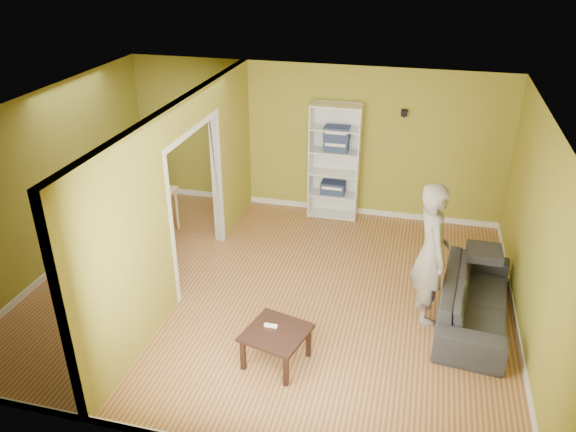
# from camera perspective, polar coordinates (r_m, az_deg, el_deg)

# --- Properties ---
(room_shell) EXTENTS (6.50, 6.50, 6.50)m
(room_shell) POSITION_cam_1_polar(r_m,az_deg,el_deg) (7.27, -1.91, 0.89)
(room_shell) COLOR #B7814D
(room_shell) RESTS_ON ground
(partition) EXTENTS (0.22, 5.50, 2.60)m
(partition) POSITION_cam_1_polar(r_m,az_deg,el_deg) (7.66, -10.59, 1.83)
(partition) COLOR olive
(partition) RESTS_ON ground
(wall_speaker) EXTENTS (0.10, 0.10, 0.10)m
(wall_speaker) POSITION_cam_1_polar(r_m,az_deg,el_deg) (9.34, 11.73, 10.23)
(wall_speaker) COLOR black
(wall_speaker) RESTS_ON room_shell
(sofa) EXTENTS (2.18, 1.10, 0.80)m
(sofa) POSITION_cam_1_polar(r_m,az_deg,el_deg) (7.55, 18.54, -7.47)
(sofa) COLOR #2B2B32
(sofa) RESTS_ON ground
(person) EXTENTS (0.94, 0.82, 2.20)m
(person) POSITION_cam_1_polar(r_m,az_deg,el_deg) (7.09, 14.50, -2.55)
(person) COLOR slate
(person) RESTS_ON ground
(bookshelf) EXTENTS (0.85, 0.37, 2.01)m
(bookshelf) POSITION_cam_1_polar(r_m,az_deg,el_deg) (9.64, 4.80, 5.59)
(bookshelf) COLOR white
(bookshelf) RESTS_ON ground
(paper_box_navy_a) EXTENTS (0.41, 0.27, 0.21)m
(paper_box_navy_a) POSITION_cam_1_polar(r_m,az_deg,el_deg) (9.78, 4.61, 2.89)
(paper_box_navy_a) COLOR navy
(paper_box_navy_a) RESTS_ON bookshelf
(paper_box_navy_b) EXTENTS (0.41, 0.26, 0.21)m
(paper_box_navy_b) POSITION_cam_1_polar(r_m,az_deg,el_deg) (9.49, 4.92, 7.22)
(paper_box_navy_b) COLOR navy
(paper_box_navy_b) RESTS_ON bookshelf
(paper_box_navy_c) EXTENTS (0.42, 0.27, 0.22)m
(paper_box_navy_c) POSITION_cam_1_polar(r_m,az_deg,el_deg) (9.41, 5.00, 8.47)
(paper_box_navy_c) COLOR #101B4C
(paper_box_navy_c) RESTS_ON bookshelf
(coffee_table) EXTENTS (0.67, 0.67, 0.44)m
(coffee_table) POSITION_cam_1_polar(r_m,az_deg,el_deg) (6.53, -1.20, -12.10)
(coffee_table) COLOR black
(coffee_table) RESTS_ON ground
(game_controller) EXTENTS (0.15, 0.04, 0.03)m
(game_controller) POSITION_cam_1_polar(r_m,az_deg,el_deg) (6.54, -1.76, -11.07)
(game_controller) COLOR white
(game_controller) RESTS_ON coffee_table
(dining_table) EXTENTS (1.22, 0.82, 0.77)m
(dining_table) POSITION_cam_1_polar(r_m,az_deg,el_deg) (9.35, -15.42, 1.86)
(dining_table) COLOR #E2BE8B
(dining_table) RESTS_ON ground
(chair_left) EXTENTS (0.51, 0.51, 0.86)m
(chair_left) POSITION_cam_1_polar(r_m,az_deg,el_deg) (9.84, -18.67, 1.03)
(chair_left) COLOR tan
(chair_left) RESTS_ON ground
(chair_near) EXTENTS (0.55, 0.55, 1.02)m
(chair_near) POSITION_cam_1_polar(r_m,az_deg,el_deg) (8.98, -16.79, -0.65)
(chair_near) COLOR tan
(chair_near) RESTS_ON ground
(chair_far) EXTENTS (0.51, 0.51, 0.94)m
(chair_far) POSITION_cam_1_polar(r_m,az_deg,el_deg) (9.83, -13.43, 1.97)
(chair_far) COLOR tan
(chair_far) RESTS_ON ground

